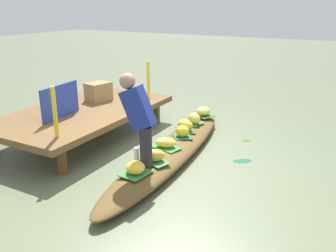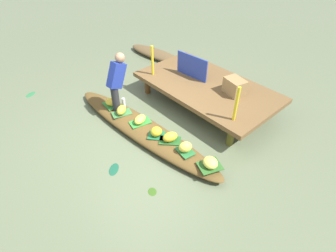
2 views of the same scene
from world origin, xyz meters
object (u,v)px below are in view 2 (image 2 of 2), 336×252
at_px(banana_bunch_0, 170,137).
at_px(market_banner, 192,66).
at_px(vendor_boat, 142,129).
at_px(banana_bunch_5, 210,163).
at_px(banana_bunch_4, 185,147).
at_px(water_bottle, 124,103).
at_px(moored_boat, 156,54).
at_px(produce_crate, 235,86).
at_px(banana_bunch_1, 121,110).
at_px(vendor_person, 117,80).
at_px(banana_bunch_6, 111,102).
at_px(banana_bunch_2, 140,119).
at_px(banana_bunch_3, 156,132).

distance_m(banana_bunch_0, market_banner, 2.06).
relative_size(vendor_boat, banana_bunch_5, 14.61).
height_order(banana_bunch_4, water_bottle, water_bottle).
height_order(moored_boat, produce_crate, produce_crate).
height_order(banana_bunch_0, banana_bunch_1, banana_bunch_0).
bearing_deg(vendor_person, banana_bunch_6, -160.54).
bearing_deg(vendor_boat, banana_bunch_1, -177.74).
height_order(banana_bunch_2, banana_bunch_6, banana_bunch_6).
bearing_deg(banana_bunch_3, market_banner, 114.72).
bearing_deg(banana_bunch_6, banana_bunch_1, -3.26).
distance_m(moored_boat, banana_bunch_6, 3.05).
bearing_deg(vendor_boat, market_banner, 96.88).
bearing_deg(banana_bunch_1, vendor_person, 152.89).
bearing_deg(banana_bunch_2, market_banner, 99.29).
bearing_deg(market_banner, banana_bunch_5, -43.20).
bearing_deg(moored_boat, water_bottle, -60.68).
relative_size(banana_bunch_2, banana_bunch_6, 1.12).
relative_size(vendor_boat, market_banner, 4.69).
bearing_deg(banana_bunch_5, market_banner, 141.59).
bearing_deg(moored_boat, banana_bunch_1, -60.29).
bearing_deg(banana_bunch_4, banana_bunch_2, -175.56).
bearing_deg(market_banner, banana_bunch_2, -85.51).
relative_size(banana_bunch_2, produce_crate, 0.69).
relative_size(moored_boat, market_banner, 2.37).
relative_size(banana_bunch_1, banana_bunch_2, 0.96).
bearing_deg(vendor_boat, banana_bunch_5, 1.62).
xyz_separation_m(banana_bunch_0, banana_bunch_3, (-0.29, -0.09, 0.00)).
xyz_separation_m(moored_boat, banana_bunch_5, (4.25, -2.37, 0.20)).
relative_size(vendor_person, produce_crate, 2.78).
relative_size(moored_boat, banana_bunch_2, 6.74).
bearing_deg(banana_bunch_3, vendor_person, 179.55).
bearing_deg(banana_bunch_1, banana_bunch_2, 11.66).
distance_m(banana_bunch_6, market_banner, 2.01).
distance_m(banana_bunch_1, banana_bunch_4, 1.73).
bearing_deg(produce_crate, vendor_person, -128.89).
height_order(banana_bunch_5, banana_bunch_6, banana_bunch_5).
xyz_separation_m(vendor_person, market_banner, (0.42, 1.77, -0.14)).
xyz_separation_m(vendor_boat, vendor_person, (-0.79, 0.03, 0.80)).
bearing_deg(banana_bunch_2, vendor_person, -179.72).
xyz_separation_m(banana_bunch_5, produce_crate, (-0.90, 1.76, 0.37)).
xyz_separation_m(banana_bunch_0, vendor_person, (-1.53, -0.08, 0.60)).
bearing_deg(vendor_boat, produce_crate, 63.98).
height_order(banana_bunch_0, banana_bunch_5, banana_bunch_0).
height_order(moored_boat, banana_bunch_4, banana_bunch_4).
relative_size(banana_bunch_2, banana_bunch_5, 1.10).
height_order(banana_bunch_1, water_bottle, water_bottle).
xyz_separation_m(banana_bunch_4, banana_bunch_6, (-2.13, -0.17, -0.02)).
bearing_deg(banana_bunch_0, banana_bunch_5, 4.50).
xyz_separation_m(banana_bunch_6, produce_crate, (1.77, 2.00, 0.37)).
xyz_separation_m(moored_boat, produce_crate, (3.35, -0.61, 0.57)).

